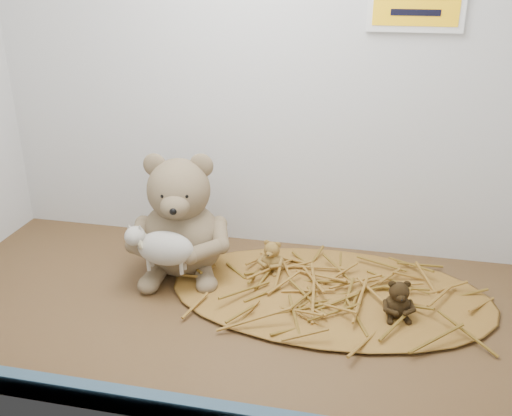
% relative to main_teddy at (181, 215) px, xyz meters
% --- Properties ---
extents(alcove_shell, '(1.20, 0.60, 0.90)m').
position_rel_main_teddy_xyz_m(alcove_shell, '(0.13, -0.04, 0.32)').
color(alcove_shell, '#452817').
rests_on(alcove_shell, ground).
extents(front_rail, '(1.19, 0.02, 0.04)m').
position_rel_main_teddy_xyz_m(front_rail, '(0.13, -0.41, -0.11)').
color(front_rail, '#3C5E74').
rests_on(front_rail, shelf_floor).
extents(straw_bed, '(0.64, 0.37, 0.01)m').
position_rel_main_teddy_xyz_m(straw_bed, '(0.32, -0.04, -0.12)').
color(straw_bed, brown).
rests_on(straw_bed, shelf_floor).
extents(main_teddy, '(0.25, 0.26, 0.26)m').
position_rel_main_teddy_xyz_m(main_teddy, '(0.00, 0.00, 0.00)').
color(main_teddy, '#7A694B').
rests_on(main_teddy, shelf_floor).
extents(toy_lamb, '(0.15, 0.09, 0.09)m').
position_rel_main_teddy_xyz_m(toy_lamb, '(0.00, -0.09, -0.03)').
color(toy_lamb, '#B2ACA0').
rests_on(toy_lamb, main_teddy).
extents(mini_teddy_tan, '(0.06, 0.07, 0.07)m').
position_rel_main_teddy_xyz_m(mini_teddy_tan, '(0.19, 0.02, -0.08)').
color(mini_teddy_tan, olive).
rests_on(mini_teddy_tan, straw_bed).
extents(mini_teddy_brown, '(0.07, 0.07, 0.07)m').
position_rel_main_teddy_xyz_m(mini_teddy_brown, '(0.44, -0.10, -0.08)').
color(mini_teddy_brown, black).
rests_on(mini_teddy_brown, straw_bed).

